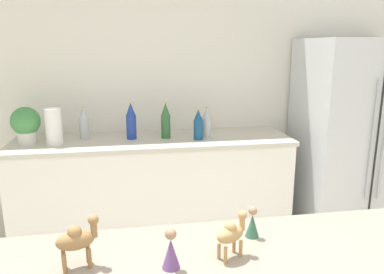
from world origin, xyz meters
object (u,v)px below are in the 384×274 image
Objects in this scene: refrigerator at (349,141)px; back_bottle_1 at (166,121)px; paper_towel_roll at (54,126)px; back_bottle_0 at (131,121)px; back_bottle_4 at (84,123)px; camel_figurine_second at (231,233)px; back_bottle_2 at (207,123)px; back_bottle_3 at (198,125)px; potted_plant at (26,123)px; wise_man_figurine_crimson at (252,224)px; camel_figurine at (77,239)px; wise_man_figurine_purple at (171,251)px.

refrigerator is 5.81× the size of back_bottle_1.
paper_towel_roll is 0.58m from back_bottle_0.
camel_figurine_second is at bearing -71.28° from back_bottle_4.
back_bottle_3 is (-0.08, -0.08, 0.00)m from back_bottle_2.
potted_plant is 1.32m from back_bottle_3.
potted_plant is 0.23m from paper_towel_roll.
back_bottle_2 is at bearing -0.54° from potted_plant.
potted_plant is at bearing 123.96° from wise_man_figurine_crimson.
back_bottle_3 is (-1.33, -0.01, 0.19)m from refrigerator.
back_bottle_0 reaches higher than back_bottle_3.
potted_plant reaches higher than paper_towel_roll.
potted_plant is 1.06m from back_bottle_1.
back_bottle_4 is at bearing 174.23° from back_bottle_2.
camel_figurine is (-2.03, -1.79, 0.23)m from refrigerator.
back_bottle_3 is at bearing 77.01° from wise_man_figurine_purple.
back_bottle_0 reaches higher than camel_figurine_second.
wise_man_figurine_crimson is (-1.44, -1.70, 0.18)m from refrigerator.
back_bottle_1 is 0.33m from back_bottle_2.
back_bottle_2 is 0.94× the size of back_bottle_4.
wise_man_figurine_crimson is (0.59, 0.10, -0.05)m from camel_figurine.
paper_towel_roll reaches higher than back_bottle_4.
back_bottle_4 is at bearing 108.72° from camel_figurine_second.
wise_man_figurine_crimson is at bearing -60.10° from paper_towel_roll.
wise_man_figurine_purple is (-1.75, -1.84, 0.19)m from refrigerator.
potted_plant is at bearing 179.46° from back_bottle_2.
wise_man_figurine_purple is (-0.17, -1.92, -0.02)m from back_bottle_1.
potted_plant is 1.09× the size of back_bottle_4.
potted_plant is 2.14× the size of wise_man_figurine_purple.
camel_figurine reaches higher than wise_man_figurine_purple.
camel_figurine is at bearing -138.56° from refrigerator.
wise_man_figurine_crimson is (0.11, 0.12, -0.04)m from camel_figurine_second.
back_bottle_4 is at bearing 168.96° from back_bottle_3.
back_bottle_2 is at bearing 75.19° from wise_man_figurine_purple.
back_bottle_1 reaches higher than back_bottle_3.
back_bottle_1 reaches higher than back_bottle_4.
back_bottle_2 is at bearing -5.77° from back_bottle_4.
refrigerator is 1.34m from back_bottle_3.
potted_plant reaches higher than camel_figurine.
refrigerator reaches higher than paper_towel_roll.
refrigerator is 1.87m from back_bottle_0.
camel_figurine_second is at bearing -89.26° from back_bottle_1.
paper_towel_roll is at bearing 178.88° from back_bottle_3.
camel_figurine is (0.19, -1.96, 0.04)m from back_bottle_4.
wise_man_figurine_crimson is (1.20, -1.78, -0.04)m from potted_plant.
refrigerator is at bearing 49.61° from wise_man_figurine_crimson.
camel_figurine_second is (0.67, -1.98, 0.03)m from back_bottle_4.
wise_man_figurine_purple is at bearing -154.70° from wise_man_figurine_crimson.
back_bottle_4 is (-0.98, 0.10, 0.01)m from back_bottle_2.
potted_plant is at bearing -178.79° from back_bottle_0.
back_bottle_4 is at bearing 37.32° from paper_towel_roll.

